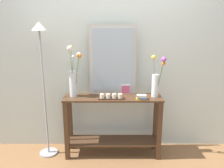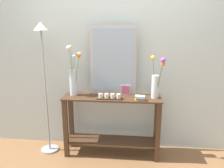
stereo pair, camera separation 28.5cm
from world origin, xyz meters
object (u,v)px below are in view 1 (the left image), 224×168
object	(u,v)px
tall_vase_left	(73,78)
candle_tray	(110,97)
floor_lamp	(41,69)
vase_right	(155,81)
mirror_leaning	(112,60)
book_stack	(141,97)
console_table	(112,121)
picture_frame_small	(125,89)

from	to	relation	value
tall_vase_left	candle_tray	xyz separation A→B (m)	(0.47, -0.11, -0.21)
tall_vase_left	floor_lamp	bearing A→B (deg)	-176.19
vase_right	floor_lamp	world-z (taller)	floor_lamp
mirror_leaning	tall_vase_left	distance (m)	0.55
book_stack	floor_lamp	bearing A→B (deg)	175.28
mirror_leaning	book_stack	xyz separation A→B (m)	(0.35, -0.24, -0.42)
mirror_leaning	vase_right	bearing A→B (deg)	-14.21
book_stack	console_table	bearing A→B (deg)	163.68
floor_lamp	picture_frame_small	bearing A→B (deg)	6.85
book_stack	floor_lamp	xyz separation A→B (m)	(-1.22, 0.10, 0.33)
mirror_leaning	candle_tray	xyz separation A→B (m)	(-0.02, -0.23, -0.42)
picture_frame_small	book_stack	size ratio (longest dim) A/B	1.01
console_table	tall_vase_left	world-z (taller)	tall_vase_left
console_table	vase_right	world-z (taller)	vase_right
tall_vase_left	mirror_leaning	bearing A→B (deg)	13.14
console_table	mirror_leaning	size ratio (longest dim) A/B	1.40
tall_vase_left	book_stack	size ratio (longest dim) A/B	5.09
console_table	floor_lamp	size ratio (longest dim) A/B	0.72
candle_tray	console_table	bearing A→B (deg)	76.04
console_table	floor_lamp	world-z (taller)	floor_lamp
candle_tray	book_stack	xyz separation A→B (m)	(0.37, -0.02, 0.00)
vase_right	candle_tray	xyz separation A→B (m)	(-0.56, -0.09, -0.18)
tall_vase_left	vase_right	distance (m)	1.04
candle_tray	floor_lamp	xyz separation A→B (m)	(-0.85, 0.09, 0.34)
candle_tray	floor_lamp	bearing A→B (deg)	174.27
console_table	mirror_leaning	world-z (taller)	mirror_leaning
floor_lamp	book_stack	bearing A→B (deg)	-4.72
mirror_leaning	picture_frame_small	bearing A→B (deg)	-5.68
vase_right	book_stack	world-z (taller)	vase_right
mirror_leaning	vase_right	xyz separation A→B (m)	(0.54, -0.14, -0.24)
tall_vase_left	floor_lamp	xyz separation A→B (m)	(-0.38, -0.03, 0.12)
console_table	picture_frame_small	distance (m)	0.44
picture_frame_small	console_table	bearing A→B (deg)	-143.85
mirror_leaning	floor_lamp	bearing A→B (deg)	-170.82
mirror_leaning	picture_frame_small	distance (m)	0.42
vase_right	floor_lamp	distance (m)	1.42
mirror_leaning	candle_tray	distance (m)	0.48
candle_tray	book_stack	distance (m)	0.38
vase_right	floor_lamp	bearing A→B (deg)	-179.81
candle_tray	book_stack	bearing A→B (deg)	-2.42
console_table	picture_frame_small	xyz separation A→B (m)	(0.17, 0.12, 0.39)
vase_right	picture_frame_small	size ratio (longest dim) A/B	4.17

